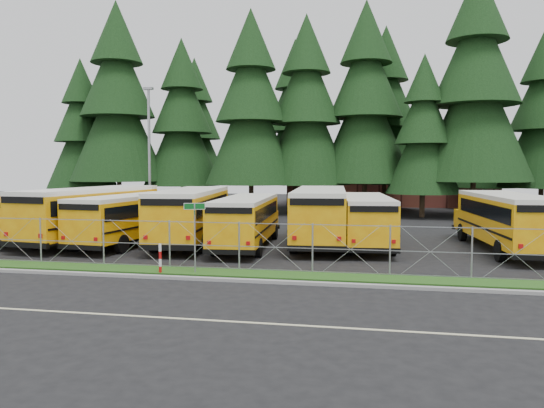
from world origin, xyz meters
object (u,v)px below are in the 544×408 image
Objects in this scene: bus_3 at (192,216)px; bus_6 at (365,221)px; light_standard at (149,150)px; bus_0 at (50,217)px; bus_2 at (135,219)px; bus_1 at (95,215)px; striped_bollard at (160,259)px; bus_east at (504,223)px; street_sign at (195,223)px; bus_4 at (247,222)px; bus_5 at (320,216)px.

bus_3 reaches higher than bus_6.
bus_6 is 18.92m from light_standard.
bus_0 is 1.01× the size of light_standard.
bus_0 is at bearing 178.73° from bus_2.
bus_2 is 1.01× the size of bus_6.
bus_2 is at bearing -1.20° from bus_1.
striped_bollard is at bearing -52.11° from bus_2.
bus_1 is at bearing 177.67° from bus_2.
bus_3 is (5.58, 0.45, -0.03)m from bus_1.
striped_bollard is at bearing -65.00° from light_standard.
striped_bollard is at bearing -86.09° from bus_3.
bus_1 is at bearing 132.62° from striped_bollard.
bus_east is 3.92× the size of street_sign.
striped_bollard is (10.25, -8.13, -0.74)m from bus_0.
bus_2 is at bearing 175.83° from bus_4.
street_sign is (-4.05, -8.97, 0.51)m from bus_5.
bus_1 is 2.62m from bus_2.
street_sign is (11.59, -7.83, 0.69)m from bus_0.
bus_5 is at bearing 24.14° from bus_4.
bus_1 is at bearing -177.20° from bus_5.
bus_3 is 1.13× the size of bus_4.
bus_2 reaches higher than bus_6.
bus_1 is 1.00× the size of bus_5.
bus_0 reaches higher than bus_4.
light_standard is (-8.36, 17.92, 4.90)m from striped_bollard.
bus_east is at bearing 32.01° from street_sign.
bus_5 reaches higher than bus_2.
bus_6 reaches higher than striped_bollard.
striped_bollard is (1.57, -8.22, -0.90)m from bus_3.
bus_1 is at bearing 138.65° from street_sign.
bus_5 is 10.77m from striped_bollard.
bus_0 is 18.08m from bus_6.
bus_6 is (9.38, 0.80, -0.15)m from bus_3.
bus_6 is 11.96m from striped_bollard.
bus_3 reaches higher than bus_0.
bus_4 is (11.99, -0.79, -0.01)m from bus_0.
striped_bollard is (-1.34, -0.30, -1.43)m from street_sign.
bus_4 is at bearing 86.72° from street_sign.
bus_5 is 1.06× the size of bus_east.
light_standard is (1.89, 9.79, 4.16)m from bus_0.
bus_5 is 9.31m from bus_east.
bus_1 is 1.13× the size of bus_2.
bus_0 is 3.64× the size of street_sign.
bus_1 is at bearing 179.22° from bus_6.
bus_3 reaches higher than bus_east.
striped_bollard is at bearing -167.37° from street_sign.
bus_3 is at bearing -175.42° from bus_5.
bus_3 is 12.49m from light_standard.
striped_bollard is (-7.81, -9.02, -0.75)m from bus_6.
street_sign is at bearing -76.73° from bus_3.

